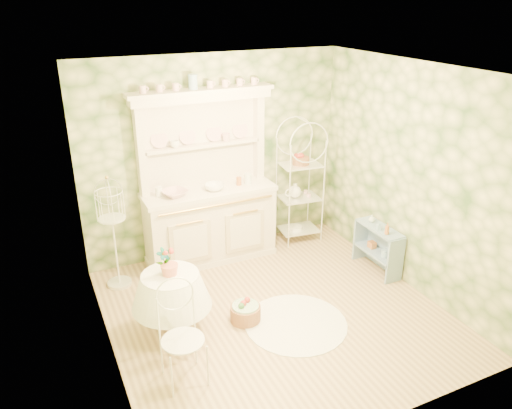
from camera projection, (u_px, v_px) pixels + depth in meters
name	position (u px, v px, depth m)	size (l,w,h in m)	color
floor	(275.00, 312.00, 5.72)	(3.60, 3.60, 0.00)	tan
ceiling	(279.00, 71.00, 4.66)	(3.60, 3.60, 0.00)	white
wall_left	(99.00, 237.00, 4.49)	(3.60, 3.60, 0.00)	beige
wall_right	(411.00, 179.00, 5.90)	(3.60, 3.60, 0.00)	beige
wall_back	(215.00, 157.00, 6.69)	(3.60, 3.60, 0.00)	beige
wall_front	(388.00, 289.00, 3.69)	(3.60, 3.60, 0.00)	beige
kitchen_dresser	(208.00, 180.00, 6.46)	(1.87, 0.61, 2.29)	white
bakers_rack	(300.00, 180.00, 7.08)	(0.58, 0.41, 1.86)	white
side_shelf	(378.00, 248.00, 6.49)	(0.27, 0.73, 0.63)	#7A98B7
round_table	(172.00, 306.00, 5.26)	(0.59, 0.59, 0.65)	white
cafe_chair	(183.00, 343.00, 4.56)	(0.38, 0.38, 0.84)	white
birdcage_stand	(114.00, 234.00, 5.99)	(0.34, 0.34, 1.42)	white
floor_basket	(245.00, 313.00, 5.54)	(0.31, 0.31, 0.20)	#96623E
lace_rug	(296.00, 323.00, 5.52)	(1.14, 1.14, 0.01)	white
bowl_floral	(175.00, 196.00, 6.29)	(0.31, 0.31, 0.08)	white
bowl_white	(215.00, 189.00, 6.49)	(0.26, 0.26, 0.08)	white
cup_left	(175.00, 145.00, 6.26)	(0.12, 0.12, 0.09)	white
cup_right	(226.00, 139.00, 6.54)	(0.11, 0.11, 0.10)	white
potted_geranium	(164.00, 262.00, 5.08)	(0.15, 0.10, 0.29)	#3F7238
bottle_amber	(387.00, 229.00, 6.16)	(0.06, 0.06, 0.15)	#AC632D
bottle_blue	(379.00, 227.00, 6.29)	(0.05, 0.05, 0.11)	#8BB3CE
bottle_glass	(372.00, 220.00, 6.50)	(0.08, 0.08, 0.10)	silver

